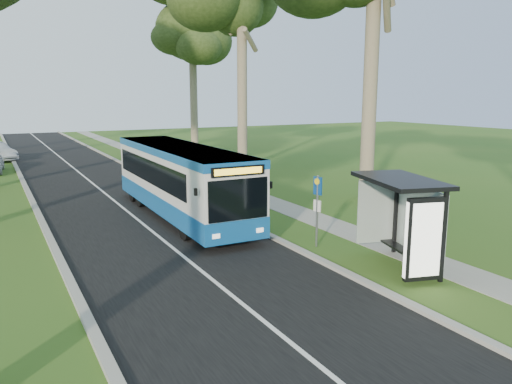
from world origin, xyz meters
TOP-DOWN VIEW (x-y plane):
  - ground at (0.00, 0.00)m, footprint 120.00×120.00m
  - road at (-3.50, 10.00)m, footprint 7.00×100.00m
  - kerb_east at (0.00, 10.00)m, footprint 0.25×100.00m
  - kerb_west at (-7.00, 10.00)m, footprint 0.25×100.00m
  - centre_line at (-3.50, 10.00)m, footprint 0.12×100.00m
  - footpath at (3.00, 10.00)m, footprint 1.50×100.00m
  - bus at (-1.70, 6.92)m, footprint 2.45×11.16m
  - bus_stop_sign at (0.83, 0.69)m, footprint 0.13×0.34m
  - bus_shelter at (1.84, -2.57)m, footprint 2.46×3.46m
  - litter_bin at (1.14, 7.54)m, footprint 0.58×0.58m
  - tree_east_c at (6.80, 18.00)m, footprint 5.20×5.20m
  - tree_east_d at (8.00, 30.00)m, footprint 5.20×5.20m

SIDE VIEW (x-z plane):
  - ground at x=0.00m, z-range 0.00..0.00m
  - road at x=-3.50m, z-range 0.00..0.02m
  - footpath at x=3.00m, z-range 0.00..0.02m
  - centre_line at x=-3.50m, z-range 0.02..0.02m
  - kerb_east at x=0.00m, z-range 0.00..0.12m
  - kerb_west at x=-7.00m, z-range 0.00..0.12m
  - litter_bin at x=1.14m, z-range 0.01..1.02m
  - bus_stop_sign at x=0.83m, z-range 0.31..2.73m
  - bus at x=-1.70m, z-range 0.05..3.00m
  - bus_shelter at x=1.84m, z-range 0.55..3.24m
  - tree_east_c at x=6.80m, z-range 3.59..18.49m
  - tree_east_d at x=8.00m, z-range 3.60..18.53m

